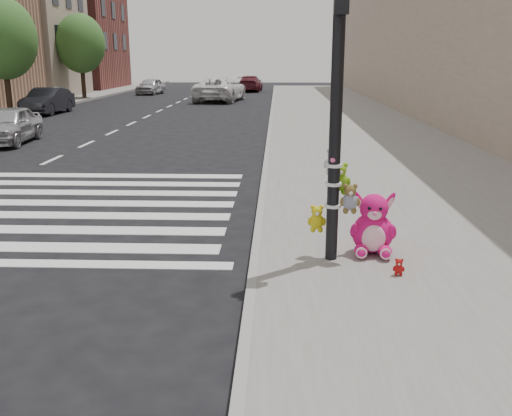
# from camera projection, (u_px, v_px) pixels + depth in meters

# --- Properties ---
(ground) EXTENTS (120.00, 120.00, 0.00)m
(ground) POSITION_uv_depth(u_px,v_px,m) (107.00, 324.00, 6.23)
(ground) COLOR black
(ground) RESTS_ON ground
(sidewalk_near) EXTENTS (7.00, 80.00, 0.14)m
(sidewalk_near) POSITION_uv_depth(u_px,v_px,m) (391.00, 160.00, 15.69)
(sidewalk_near) COLOR slate
(sidewalk_near) RESTS_ON ground
(curb_edge) EXTENTS (0.12, 80.00, 0.15)m
(curb_edge) POSITION_uv_depth(u_px,v_px,m) (266.00, 159.00, 15.81)
(curb_edge) COLOR gray
(curb_edge) RESTS_ON ground
(bld_far_d) EXTENTS (6.00, 8.00, 10.00)m
(bld_far_d) POSITION_uv_depth(u_px,v_px,m) (27.00, 24.00, 39.30)
(bld_far_d) COLOR tan
(bld_far_d) RESTS_ON ground
(bld_far_e) EXTENTS (6.00, 10.00, 9.00)m
(bld_far_e) POSITION_uv_depth(u_px,v_px,m) (81.00, 37.00, 50.05)
(bld_far_e) COLOR brown
(bld_far_e) RESTS_ON ground
(bld_near) EXTENTS (5.00, 60.00, 10.00)m
(bld_near) POSITION_uv_depth(u_px,v_px,m) (485.00, 3.00, 23.87)
(bld_near) COLOR tan
(bld_near) RESTS_ON ground
(signal_pole) EXTENTS (0.69, 0.50, 4.00)m
(signal_pole) POSITION_uv_depth(u_px,v_px,m) (336.00, 141.00, 7.44)
(signal_pole) COLOR black
(signal_pole) RESTS_ON sidewalk_near
(tree_far_b) EXTENTS (3.20, 3.20, 5.44)m
(tree_far_b) POSITION_uv_depth(u_px,v_px,m) (3.00, 39.00, 26.94)
(tree_far_b) COLOR #382619
(tree_far_b) RESTS_ON sidewalk_far
(tree_far_c) EXTENTS (3.20, 3.20, 5.44)m
(tree_far_c) POSITION_uv_depth(u_px,v_px,m) (80.00, 44.00, 37.56)
(tree_far_c) COLOR #382619
(tree_far_c) RESTS_ON sidewalk_far
(pink_bunny) EXTENTS (0.64, 0.70, 0.91)m
(pink_bunny) POSITION_uv_depth(u_px,v_px,m) (373.00, 228.00, 7.95)
(pink_bunny) COLOR #E01270
(pink_bunny) RESTS_ON sidewalk_near
(red_teddy) EXTENTS (0.17, 0.13, 0.23)m
(red_teddy) POSITION_uv_depth(u_px,v_px,m) (399.00, 267.00, 7.20)
(red_teddy) COLOR #AD1211
(red_teddy) RESTS_ON sidewalk_near
(car_silver_far) EXTENTS (1.78, 3.75, 1.24)m
(car_silver_far) POSITION_uv_depth(u_px,v_px,m) (8.00, 125.00, 19.01)
(car_silver_far) COLOR #B1B2B6
(car_silver_far) RESTS_ON ground
(car_dark_far) EXTENTS (1.48, 4.00, 1.31)m
(car_dark_far) POSITION_uv_depth(u_px,v_px,m) (47.00, 101.00, 28.80)
(car_dark_far) COLOR black
(car_dark_far) RESTS_ON ground
(car_white_near) EXTENTS (3.30, 5.87, 1.55)m
(car_white_near) POSITION_uv_depth(u_px,v_px,m) (220.00, 89.00, 36.88)
(car_white_near) COLOR white
(car_white_near) RESTS_ON ground
(car_maroon_near) EXTENTS (2.05, 4.54, 1.29)m
(car_maroon_near) POSITION_uv_depth(u_px,v_px,m) (250.00, 84.00, 47.46)
(car_maroon_near) COLOR #5A1922
(car_maroon_near) RESTS_ON ground
(car_silver_deep) EXTENTS (1.90, 3.78, 1.24)m
(car_silver_deep) POSITION_uv_depth(u_px,v_px,m) (151.00, 86.00, 43.83)
(car_silver_deep) COLOR silver
(car_silver_deep) RESTS_ON ground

